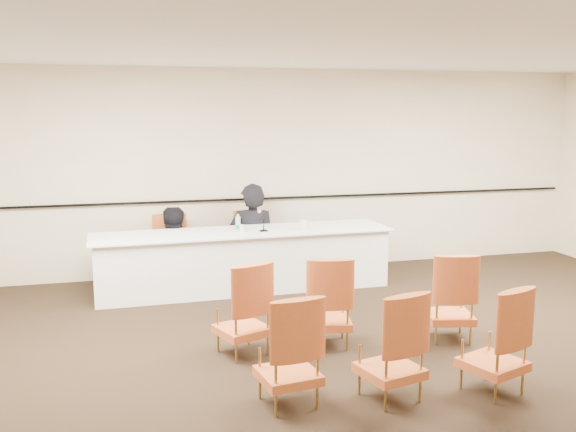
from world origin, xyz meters
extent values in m
plane|color=black|center=(0.00, 0.00, 0.00)|extent=(10.00, 10.00, 0.00)
plane|color=white|center=(0.00, 0.00, 3.00)|extent=(10.00, 10.00, 0.00)
cube|color=beige|center=(0.00, 4.00, 1.50)|extent=(10.00, 0.04, 3.00)
cube|color=black|center=(0.00, 3.96, 1.10)|extent=(9.80, 0.04, 0.03)
imported|color=black|center=(-0.38, 3.62, 0.42)|extent=(0.79, 0.63, 1.90)
imported|color=black|center=(-1.54, 3.59, 0.28)|extent=(0.87, 0.73, 1.60)
cube|color=white|center=(-0.26, 3.00, 0.80)|extent=(0.31, 0.23, 0.00)
cylinder|color=white|center=(-0.66, 2.96, 0.85)|extent=(0.09, 0.09, 0.10)
cylinder|color=white|center=(0.17, 2.88, 0.87)|extent=(0.09, 0.09, 0.14)
camera|label=1|loc=(-2.20, -5.27, 2.40)|focal=40.00mm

